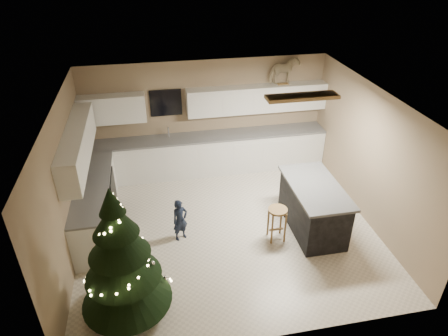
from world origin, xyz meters
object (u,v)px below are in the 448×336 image
Objects in this scene: bar_stool at (277,216)px; toddler at (180,220)px; island at (313,207)px; christmas_tree at (122,264)px; rocking_horse at (284,71)px.

toddler reaches higher than bar_stool.
island is 0.77× the size of christmas_tree.
toddler is 4.07m from rocking_horse.
rocking_horse is at bearing 71.92° from bar_stool.
christmas_tree is 5.50m from rocking_horse.
christmas_tree is at bearing -158.93° from island.
rocking_horse reaches higher than toddler.
rocking_horse is at bearing 47.57° from christmas_tree.
toddler is (0.94, 1.48, -0.49)m from christmas_tree.
christmas_tree is at bearing -156.96° from bar_stool.
bar_stool is 1.77m from toddler.
rocking_horse is (2.65, 2.44, 1.89)m from toddler.
toddler is (-2.50, 0.16, -0.06)m from island.
bar_stool is at bearing 143.61° from rocking_horse.
toddler is (-1.74, 0.34, -0.09)m from bar_stool.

